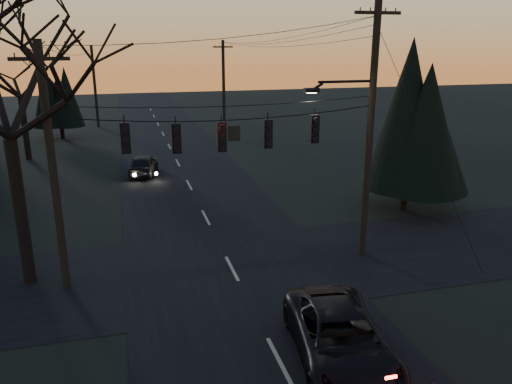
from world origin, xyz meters
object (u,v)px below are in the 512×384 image
object	(u,v)px
utility_pole_left	(67,288)
utility_pole_far_l	(99,127)
bare_tree_left	(1,75)
utility_pole_right	(362,254)
sedan_oncoming_a	(143,165)
evergreen_right	(411,124)
utility_pole_far_r	(225,135)
suv_near	(341,339)

from	to	relation	value
utility_pole_left	utility_pole_far_l	distance (m)	36.00
bare_tree_left	utility_pole_right	bearing A→B (deg)	-3.95
utility_pole_far_l	sedan_oncoming_a	bearing A→B (deg)	-80.46
sedan_oncoming_a	evergreen_right	bearing A→B (deg)	150.16
utility_pole_right	utility_pole_left	world-z (taller)	utility_pole_right
utility_pole_far_l	sedan_oncoming_a	distance (m)	21.02
utility_pole_left	bare_tree_left	xyz separation A→B (m)	(-1.34, 0.89, 7.38)
utility_pole_left	evergreen_right	distance (m)	17.31
utility_pole_far_l	sedan_oncoming_a	world-z (taller)	utility_pole_far_l
utility_pole_right	evergreen_right	bearing A→B (deg)	44.28
evergreen_right	utility_pole_left	bearing A→B (deg)	-164.43
utility_pole_far_l	utility_pole_far_r	bearing A→B (deg)	-34.82
bare_tree_left	utility_pole_left	bearing A→B (deg)	-33.49
evergreen_right	suv_near	world-z (taller)	evergreen_right
utility_pole_right	utility_pole_far_r	distance (m)	28.00
utility_pole_right	bare_tree_left	size ratio (longest dim) A/B	0.95
utility_pole_far_r	sedan_oncoming_a	xyz separation A→B (m)	(-8.02, -12.71, 0.67)
bare_tree_left	evergreen_right	size ratio (longest dim) A/B	1.35
utility_pole_far_l	evergreen_right	distance (m)	35.67
sedan_oncoming_a	bare_tree_left	bearing A→B (deg)	82.21
utility_pole_right	evergreen_right	world-z (taller)	evergreen_right
suv_near	sedan_oncoming_a	world-z (taller)	suv_near
bare_tree_left	utility_pole_far_r	bearing A→B (deg)	64.66
utility_pole_left	utility_pole_far_r	distance (m)	30.27
utility_pole_left	utility_pole_far_l	world-z (taller)	utility_pole_left
evergreen_right	sedan_oncoming_a	bearing A→B (deg)	139.44
utility_pole_far_r	evergreen_right	xyz separation A→B (m)	(4.60, -23.51, 4.49)
utility_pole_far_r	evergreen_right	distance (m)	24.38
utility_pole_far_r	bare_tree_left	bearing A→B (deg)	-115.34
utility_pole_far_l	suv_near	distance (m)	43.13
utility_pole_right	suv_near	size ratio (longest dim) A/B	1.93
utility_pole_left	sedan_oncoming_a	size ratio (longest dim) A/B	2.16
sedan_oncoming_a	utility_pole_far_l	bearing A→B (deg)	-69.74
suv_near	sedan_oncoming_a	xyz separation A→B (m)	(-4.11, 21.73, -0.05)
utility_pole_left	sedan_oncoming_a	bearing A→B (deg)	77.17
evergreen_right	suv_near	bearing A→B (deg)	-127.88
utility_pole_far_l	bare_tree_left	size ratio (longest dim) A/B	0.76
utility_pole_left	utility_pole_far_r	bearing A→B (deg)	67.67
utility_pole_left	sedan_oncoming_a	world-z (taller)	utility_pole_left
sedan_oncoming_a	utility_pole_left	bearing A→B (deg)	87.89
utility_pole_far_r	suv_near	bearing A→B (deg)	-96.47
utility_pole_left	utility_pole_far_l	size ratio (longest dim) A/B	1.06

